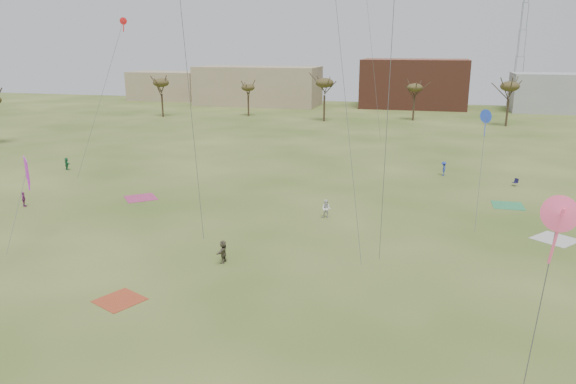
# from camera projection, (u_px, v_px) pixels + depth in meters

# --- Properties ---
(ground) EXTENTS (260.00, 260.00, 0.00)m
(ground) POSITION_uv_depth(u_px,v_px,m) (230.00, 352.00, 28.22)
(ground) COLOR #2F4916
(ground) RESTS_ON ground
(spectator_fore_c) EXTENTS (0.52, 1.58, 1.70)m
(spectator_fore_c) POSITION_uv_depth(u_px,v_px,m) (223.00, 251.00, 39.65)
(spectator_fore_c) COLOR brown
(spectator_fore_c) RESTS_ON ground
(spectator_mid_d) EXTENTS (0.74, 0.96, 1.52)m
(spectator_mid_d) POSITION_uv_depth(u_px,v_px,m) (24.00, 199.00, 53.33)
(spectator_mid_d) COLOR #993F87
(spectator_mid_d) RESTS_ON ground
(spectator_mid_e) EXTENTS (0.94, 0.77, 1.77)m
(spectator_mid_e) POSITION_uv_depth(u_px,v_px,m) (326.00, 209.00, 49.80)
(spectator_mid_e) COLOR silver
(spectator_mid_e) RESTS_ON ground
(flyer_far_a) EXTENTS (1.47, 1.23, 1.58)m
(flyer_far_a) POSITION_uv_depth(u_px,v_px,m) (67.00, 164.00, 69.14)
(flyer_far_a) COLOR #257047
(flyer_far_a) RESTS_ON ground
(flyer_far_c) EXTENTS (0.65, 1.13, 1.73)m
(flyer_far_c) POSITION_uv_depth(u_px,v_px,m) (443.00, 169.00, 66.08)
(flyer_far_c) COLOR #22349F
(flyer_far_c) RESTS_ON ground
(blanket_red) EXTENTS (3.38, 3.38, 0.03)m
(blanket_red) POSITION_uv_depth(u_px,v_px,m) (120.00, 300.00, 33.92)
(blanket_red) COLOR #A93F21
(blanket_red) RESTS_ON ground
(blanket_cream) EXTENTS (4.21, 4.21, 0.03)m
(blanket_cream) POSITION_uv_depth(u_px,v_px,m) (555.00, 239.00, 44.55)
(blanket_cream) COLOR beige
(blanket_cream) RESTS_ON ground
(blanket_plum) EXTENTS (4.25, 4.25, 0.03)m
(blanket_plum) POSITION_uv_depth(u_px,v_px,m) (141.00, 198.00, 56.58)
(blanket_plum) COLOR #A93466
(blanket_plum) RESTS_ON ground
(blanket_olive) EXTENTS (3.00, 3.00, 0.03)m
(blanket_olive) POSITION_uv_depth(u_px,v_px,m) (508.00, 206.00, 53.92)
(blanket_olive) COLOR #328952
(blanket_olive) RESTS_ON ground
(camp_chair_right) EXTENTS (0.74, 0.74, 0.87)m
(camp_chair_right) POSITION_uv_depth(u_px,v_px,m) (515.00, 184.00, 61.29)
(camp_chair_right) COLOR #161336
(camp_chair_right) RESTS_ON ground
(tree_line) EXTENTS (117.44, 49.32, 8.91)m
(tree_line) POSITION_uv_depth(u_px,v_px,m) (364.00, 91.00, 100.92)
(tree_line) COLOR #3A2B1E
(tree_line) RESTS_ON ground
(building_tan) EXTENTS (32.00, 14.00, 10.00)m
(building_tan) POSITION_uv_depth(u_px,v_px,m) (258.00, 86.00, 142.79)
(building_tan) COLOR #937F60
(building_tan) RESTS_ON ground
(building_brick) EXTENTS (26.00, 16.00, 12.00)m
(building_brick) POSITION_uv_depth(u_px,v_px,m) (414.00, 83.00, 137.47)
(building_brick) COLOR brown
(building_brick) RESTS_ON ground
(building_grey) EXTENTS (24.00, 12.00, 9.00)m
(building_grey) POSITION_uv_depth(u_px,v_px,m) (565.00, 93.00, 127.48)
(building_grey) COLOR gray
(building_grey) RESTS_ON ground
(building_tan_west) EXTENTS (20.00, 12.00, 8.00)m
(building_tan_west) POSITION_uv_depth(u_px,v_px,m) (167.00, 86.00, 156.88)
(building_tan_west) COLOR #937F60
(building_tan_west) RESTS_ON ground
(radio_tower) EXTENTS (1.51, 1.72, 41.00)m
(radio_tower) POSITION_uv_depth(u_px,v_px,m) (522.00, 29.00, 132.58)
(radio_tower) COLOR #9EA3A8
(radio_tower) RESTS_ON ground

